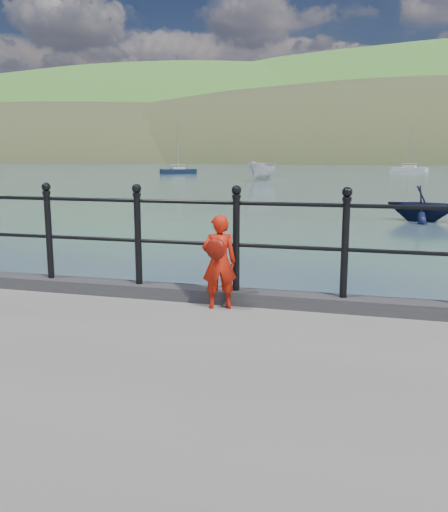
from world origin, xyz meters
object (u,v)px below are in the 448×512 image
(railing, at_px, (186,230))
(sailboat_deep, at_px, (409,169))
(launch_white, at_px, (262,171))
(launch_navy, at_px, (423,204))
(child, at_px, (219,261))
(sailboat_left, at_px, (178,172))

(railing, height_order, sailboat_deep, sailboat_deep)
(launch_white, height_order, launch_navy, launch_white)
(child, distance_m, sailboat_deep, 90.46)
(launch_white, xyz_separation_m, launch_navy, (13.40, -33.62, -0.30))
(railing, bearing_deg, sailboat_deep, 85.04)
(railing, relative_size, sailboat_left, 2.45)
(railing, bearing_deg, child, -28.64)
(railing, height_order, child, railing)
(railing, relative_size, sailboat_deep, 2.08)
(sailboat_deep, bearing_deg, launch_white, -90.31)
(child, bearing_deg, sailboat_deep, -115.94)
(launch_white, relative_size, launch_navy, 1.93)
(child, distance_m, launch_navy, 18.22)
(launch_navy, bearing_deg, sailboat_deep, 9.35)
(child, relative_size, launch_navy, 0.38)
(railing, xyz_separation_m, sailboat_deep, (7.80, 89.90, -1.48))
(railing, distance_m, sailboat_left, 72.80)
(child, bearing_deg, railing, -49.93)
(launch_white, distance_m, sailboat_deep, 42.32)
(sailboat_left, xyz_separation_m, sailboat_deep, (32.81, 21.55, 0.00))
(railing, height_order, launch_navy, railing)
(railing, distance_m, sailboat_deep, 90.25)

